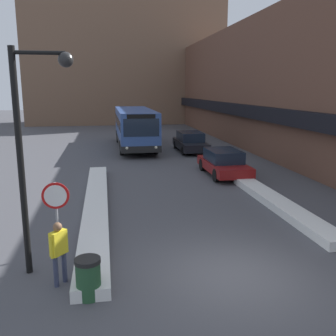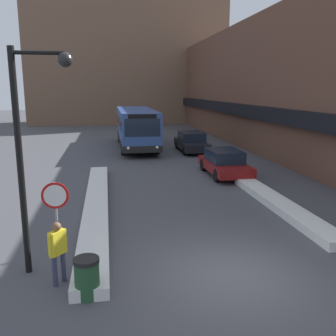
{
  "view_description": "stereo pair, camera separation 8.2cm",
  "coord_description": "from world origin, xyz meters",
  "px_view_note": "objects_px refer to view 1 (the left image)",
  "views": [
    {
      "loc": [
        -3.17,
        -8.33,
        4.66
      ],
      "look_at": [
        -1.02,
        4.32,
        1.94
      ],
      "focal_mm": 40.0,
      "sensor_mm": 36.0,
      "label": 1
    },
    {
      "loc": [
        -3.09,
        -8.35,
        4.66
      ],
      "look_at": [
        -1.02,
        4.32,
        1.94
      ],
      "focal_mm": 40.0,
      "sensor_mm": 36.0,
      "label": 2
    }
  ],
  "objects_px": {
    "pedestrian": "(59,248)",
    "city_bus": "(135,127)",
    "parked_car_front": "(224,162)",
    "parked_car_middle": "(190,142)",
    "street_lamp": "(32,136)",
    "stop_sign": "(56,203)",
    "trash_bin": "(88,278)"
  },
  "relations": [
    {
      "from": "parked_car_front",
      "to": "pedestrian",
      "type": "relative_size",
      "value": 2.83
    },
    {
      "from": "parked_car_middle",
      "to": "stop_sign",
      "type": "distance_m",
      "value": 18.59
    },
    {
      "from": "city_bus",
      "to": "stop_sign",
      "type": "xyz_separation_m",
      "value": [
        -3.82,
        -19.45,
        -0.16
      ]
    },
    {
      "from": "parked_car_front",
      "to": "parked_car_middle",
      "type": "distance_m",
      "value": 8.05
    },
    {
      "from": "pedestrian",
      "to": "city_bus",
      "type": "bearing_deg",
      "value": 30.11
    },
    {
      "from": "city_bus",
      "to": "pedestrian",
      "type": "height_order",
      "value": "city_bus"
    },
    {
      "from": "city_bus",
      "to": "parked_car_middle",
      "type": "distance_m",
      "value": 4.83
    },
    {
      "from": "parked_car_front",
      "to": "trash_bin",
      "type": "relative_size",
      "value": 4.71
    },
    {
      "from": "stop_sign",
      "to": "trash_bin",
      "type": "distance_m",
      "value": 2.91
    },
    {
      "from": "parked_car_middle",
      "to": "stop_sign",
      "type": "xyz_separation_m",
      "value": [
        -7.79,
        -16.86,
        0.78
      ]
    },
    {
      "from": "parked_car_middle",
      "to": "street_lamp",
      "type": "distance_m",
      "value": 19.87
    },
    {
      "from": "pedestrian",
      "to": "parked_car_front",
      "type": "bearing_deg",
      "value": 4.29
    },
    {
      "from": "trash_bin",
      "to": "stop_sign",
      "type": "bearing_deg",
      "value": 110.31
    },
    {
      "from": "city_bus",
      "to": "street_lamp",
      "type": "relative_size",
      "value": 1.92
    },
    {
      "from": "street_lamp",
      "to": "city_bus",
      "type": "bearing_deg",
      "value": 78.61
    },
    {
      "from": "trash_bin",
      "to": "parked_car_middle",
      "type": "bearing_deg",
      "value": 70.57
    },
    {
      "from": "street_lamp",
      "to": "trash_bin",
      "type": "xyz_separation_m",
      "value": [
        1.26,
        -1.48,
        -3.06
      ]
    },
    {
      "from": "parked_car_front",
      "to": "parked_car_middle",
      "type": "relative_size",
      "value": 0.94
    },
    {
      "from": "parked_car_front",
      "to": "pedestrian",
      "type": "bearing_deg",
      "value": -125.36
    },
    {
      "from": "city_bus",
      "to": "parked_car_middle",
      "type": "bearing_deg",
      "value": -33.13
    },
    {
      "from": "city_bus",
      "to": "parked_car_middle",
      "type": "height_order",
      "value": "city_bus"
    },
    {
      "from": "parked_car_front",
      "to": "trash_bin",
      "type": "bearing_deg",
      "value": -121.09
    },
    {
      "from": "parked_car_front",
      "to": "pedestrian",
      "type": "distance_m",
      "value": 13.04
    },
    {
      "from": "city_bus",
      "to": "stop_sign",
      "type": "bearing_deg",
      "value": -101.12
    },
    {
      "from": "parked_car_front",
      "to": "parked_car_middle",
      "type": "height_order",
      "value": "parked_car_middle"
    },
    {
      "from": "parked_car_middle",
      "to": "pedestrian",
      "type": "height_order",
      "value": "pedestrian"
    },
    {
      "from": "city_bus",
      "to": "stop_sign",
      "type": "relative_size",
      "value": 5.15
    },
    {
      "from": "parked_car_middle",
      "to": "stop_sign",
      "type": "height_order",
      "value": "stop_sign"
    },
    {
      "from": "pedestrian",
      "to": "street_lamp",
      "type": "bearing_deg",
      "value": 76.1
    },
    {
      "from": "parked_car_middle",
      "to": "street_lamp",
      "type": "height_order",
      "value": "street_lamp"
    },
    {
      "from": "parked_car_front",
      "to": "trash_bin",
      "type": "xyz_separation_m",
      "value": [
        -6.85,
        -11.35,
        -0.23
      ]
    },
    {
      "from": "stop_sign",
      "to": "street_lamp",
      "type": "bearing_deg",
      "value": -106.33
    }
  ]
}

